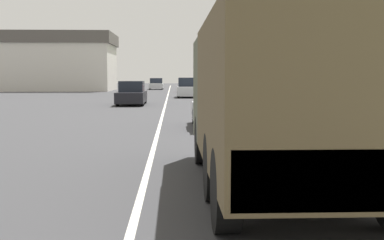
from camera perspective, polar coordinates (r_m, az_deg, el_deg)
The scene contains 11 objects.
ground_plane at distance 34.91m, azimuth -3.09°, elevation 2.16°, with size 180.00×180.00×0.00m, color #38383A.
lane_centre_stripe at distance 34.91m, azimuth -3.09°, elevation 2.16°, with size 0.12×120.00×0.00m.
sidewalk_right at distance 35.13m, azimuth 4.27°, elevation 2.27°, with size 1.80×120.00×0.12m.
grass_strip_right at distance 35.90m, azimuth 11.27°, elevation 2.17°, with size 7.00×120.00×0.02m.
military_truck at distance 7.93m, azimuth 9.89°, elevation 2.81°, with size 2.39×6.83×2.68m.
car_nearest_ahead at distance 17.62m, azimuth 3.14°, elevation 1.42°, with size 1.80×3.95×1.55m.
car_second_ahead at distance 31.65m, azimuth -7.15°, elevation 3.07°, with size 1.74×4.74×1.54m.
car_third_ahead at distance 42.16m, azimuth -0.58°, elevation 3.73°, with size 1.74×3.90×1.73m.
car_fourth_ahead at distance 56.87m, azimuth -0.67°, elevation 4.04°, with size 1.75×4.37×1.52m.
car_farthest_ahead at distance 67.64m, azimuth -4.26°, elevation 4.24°, with size 1.92×4.10×1.58m.
building_distant at distance 64.61m, azimuth -15.98°, elevation 6.65°, with size 15.35×10.23×7.28m.
Camera 1 is at (0.51, 5.15, 1.86)m, focal length 45.00 mm.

